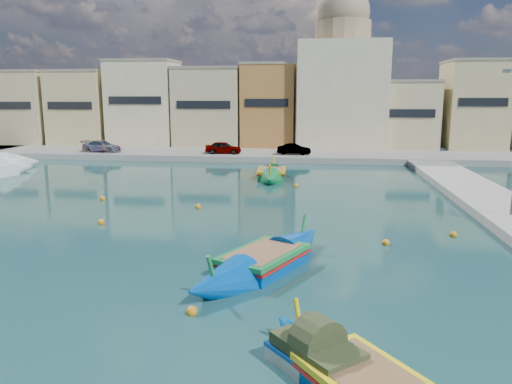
% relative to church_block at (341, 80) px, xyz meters
% --- Properties ---
extents(ground, '(160.00, 160.00, 0.00)m').
position_rel_church_block_xyz_m(ground, '(-10.00, -40.00, -8.41)').
color(ground, '#123738').
rests_on(ground, ground).
extents(north_quay, '(80.00, 8.00, 0.60)m').
position_rel_church_block_xyz_m(north_quay, '(-10.00, -8.00, -8.11)').
color(north_quay, gray).
rests_on(north_quay, ground).
extents(north_townhouses, '(83.20, 7.87, 10.19)m').
position_rel_church_block_xyz_m(north_townhouses, '(-3.32, -0.64, -3.41)').
color(north_townhouses, tan).
rests_on(north_townhouses, ground).
extents(church_block, '(10.00, 10.00, 19.10)m').
position_rel_church_block_xyz_m(church_block, '(0.00, 0.00, 0.00)').
color(church_block, beige).
rests_on(church_block, ground).
extents(parked_cars, '(24.66, 2.06, 1.28)m').
position_rel_church_block_xyz_m(parked_cars, '(-16.55, -9.50, -7.20)').
color(parked_cars, '#4C1919').
rests_on(parked_cars, north_quay).
extents(luzzu_green, '(2.48, 8.48, 2.65)m').
position_rel_church_block_xyz_m(luzzu_green, '(-6.30, -20.84, -8.12)').
color(luzzu_green, '#0A6F35').
rests_on(luzzu_green, ground).
extents(luzzu_blue_south, '(5.96, 9.20, 2.66)m').
position_rel_church_block_xyz_m(luzzu_blue_south, '(-4.67, -42.44, -8.13)').
color(luzzu_blue_south, '#0049AB').
rests_on(luzzu_blue_south, ground).
extents(tender_near, '(2.74, 2.87, 1.27)m').
position_rel_church_block_xyz_m(tender_near, '(-2.60, -49.64, -8.02)').
color(tender_near, beige).
rests_on(tender_near, ground).
extents(yacht_north, '(4.38, 8.68, 11.15)m').
position_rel_church_block_xyz_m(yacht_north, '(-30.38, -19.18, -7.97)').
color(yacht_north, white).
rests_on(yacht_north, ground).
extents(mooring_buoys, '(20.63, 22.51, 0.36)m').
position_rel_church_block_xyz_m(mooring_buoys, '(-6.60, -35.20, -8.33)').
color(mooring_buoys, orange).
rests_on(mooring_buoys, ground).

